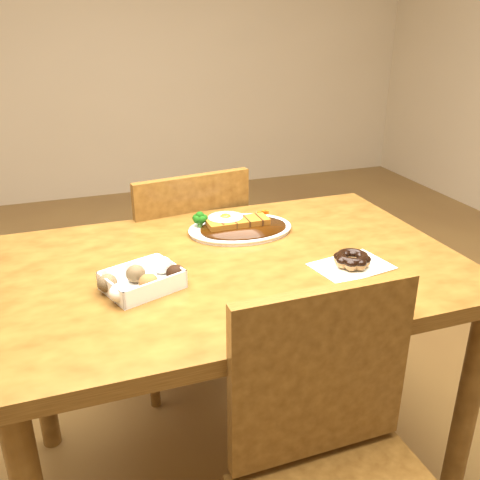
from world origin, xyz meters
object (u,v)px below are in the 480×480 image
object	(u,v)px
table	(233,295)
katsu_curry_plate	(238,226)
donut_box	(142,279)
pon_de_ring	(352,260)
chair_far	(182,270)

from	to	relation	value
table	katsu_curry_plate	distance (m)	0.24
katsu_curry_plate	donut_box	xyz separation A→B (m)	(-0.33, -0.26, 0.01)
katsu_curry_plate	pon_de_ring	xyz separation A→B (m)	(0.20, -0.33, 0.00)
donut_box	katsu_curry_plate	bearing A→B (deg)	38.15
table	katsu_curry_plate	size ratio (longest dim) A/B	3.77
table	donut_box	distance (m)	0.28
table	pon_de_ring	size ratio (longest dim) A/B	5.62
donut_box	pon_de_ring	distance (m)	0.53
pon_de_ring	katsu_curry_plate	bearing A→B (deg)	121.06
katsu_curry_plate	chair_far	bearing A→B (deg)	106.32
table	donut_box	xyz separation A→B (m)	(-0.25, -0.07, 0.12)
table	chair_far	xyz separation A→B (m)	(-0.02, 0.54, -0.17)
pon_de_ring	donut_box	bearing A→B (deg)	173.09
chair_far	pon_de_ring	distance (m)	0.78
table	pon_de_ring	distance (m)	0.33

